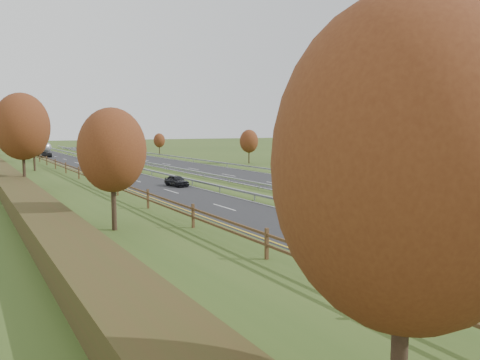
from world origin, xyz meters
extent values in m
plane|color=#354D1B|center=(8.00, 55.00, 0.00)|extent=(400.00, 400.00, 0.00)
cube|color=black|center=(0.00, 60.00, 0.02)|extent=(10.50, 200.00, 0.04)
cube|color=black|center=(16.50, 60.00, 0.02)|extent=(10.50, 200.00, 0.04)
cube|color=black|center=(-3.75, 60.00, 0.02)|extent=(3.00, 200.00, 0.04)
cube|color=silver|center=(-5.05, 60.00, 0.05)|extent=(0.15, 200.00, 0.01)
cube|color=gold|center=(-2.25, 60.00, 0.05)|extent=(0.15, 200.00, 0.01)
cube|color=silver|center=(5.05, 60.00, 0.05)|extent=(0.15, 200.00, 0.01)
cube|color=silver|center=(11.45, 60.00, 0.05)|extent=(0.15, 200.00, 0.01)
cube|color=silver|center=(21.55, 60.00, 0.05)|extent=(0.15, 200.00, 0.01)
cube|color=silver|center=(1.25, 11.00, 0.05)|extent=(0.15, 4.00, 0.01)
cube|color=silver|center=(15.25, 11.00, 0.05)|extent=(0.15, 4.00, 0.01)
cube|color=silver|center=(1.25, 23.00, 0.05)|extent=(0.15, 4.00, 0.01)
cube|color=silver|center=(15.25, 23.00, 0.05)|extent=(0.15, 4.00, 0.01)
cube|color=silver|center=(1.25, 35.00, 0.05)|extent=(0.15, 4.00, 0.01)
cube|color=silver|center=(15.25, 35.00, 0.05)|extent=(0.15, 4.00, 0.01)
cube|color=silver|center=(1.25, 47.00, 0.05)|extent=(0.15, 4.00, 0.01)
cube|color=silver|center=(15.25, 47.00, 0.05)|extent=(0.15, 4.00, 0.01)
cube|color=silver|center=(1.25, 59.00, 0.05)|extent=(0.15, 4.00, 0.01)
cube|color=silver|center=(15.25, 59.00, 0.05)|extent=(0.15, 4.00, 0.01)
cube|color=silver|center=(1.25, 71.00, 0.05)|extent=(0.15, 4.00, 0.01)
cube|color=silver|center=(15.25, 71.00, 0.05)|extent=(0.15, 4.00, 0.01)
cube|color=silver|center=(1.25, 83.00, 0.05)|extent=(0.15, 4.00, 0.01)
cube|color=silver|center=(15.25, 83.00, 0.05)|extent=(0.15, 4.00, 0.01)
cube|color=silver|center=(1.25, 95.00, 0.05)|extent=(0.15, 4.00, 0.01)
cube|color=silver|center=(15.25, 95.00, 0.05)|extent=(0.15, 4.00, 0.01)
cube|color=silver|center=(1.25, 107.00, 0.05)|extent=(0.15, 4.00, 0.01)
cube|color=silver|center=(15.25, 107.00, 0.05)|extent=(0.15, 4.00, 0.01)
cube|color=silver|center=(1.25, 119.00, 0.05)|extent=(0.15, 4.00, 0.01)
cube|color=silver|center=(15.25, 119.00, 0.05)|extent=(0.15, 4.00, 0.01)
cube|color=silver|center=(1.25, 131.00, 0.05)|extent=(0.15, 4.00, 0.01)
cube|color=silver|center=(15.25, 131.00, 0.05)|extent=(0.15, 4.00, 0.01)
cube|color=silver|center=(1.25, 143.00, 0.05)|extent=(0.15, 4.00, 0.01)
cube|color=silver|center=(15.25, 143.00, 0.05)|extent=(0.15, 4.00, 0.01)
cube|color=silver|center=(1.25, 155.00, 0.05)|extent=(0.15, 4.00, 0.01)
cube|color=silver|center=(15.25, 155.00, 0.05)|extent=(0.15, 4.00, 0.01)
cube|color=#354D1B|center=(-13.00, 60.00, 1.00)|extent=(12.00, 200.00, 2.00)
cube|color=#422B19|center=(-8.50, 60.00, 2.55)|extent=(0.08, 184.00, 0.10)
cube|color=#422B19|center=(-8.50, 60.00, 2.95)|extent=(0.08, 184.00, 0.10)
cube|color=#422B19|center=(-8.50, -4.50, 2.60)|extent=(0.12, 0.12, 1.20)
cube|color=#422B19|center=(-8.50, 2.00, 2.60)|extent=(0.12, 0.12, 1.20)
cube|color=#422B19|center=(-8.50, 8.50, 2.60)|extent=(0.12, 0.12, 1.20)
cube|color=#422B19|center=(-8.50, 15.00, 2.60)|extent=(0.12, 0.12, 1.20)
cube|color=#422B19|center=(-8.50, 21.50, 2.60)|extent=(0.12, 0.12, 1.20)
cube|color=#422B19|center=(-8.50, 28.00, 2.60)|extent=(0.12, 0.12, 1.20)
cube|color=#422B19|center=(-8.50, 34.50, 2.60)|extent=(0.12, 0.12, 1.20)
cube|color=#422B19|center=(-8.50, 41.00, 2.60)|extent=(0.12, 0.12, 1.20)
cube|color=#422B19|center=(-8.50, 47.50, 2.60)|extent=(0.12, 0.12, 1.20)
cube|color=#422B19|center=(-8.50, 54.00, 2.60)|extent=(0.12, 0.12, 1.20)
cube|color=#422B19|center=(-8.50, 60.50, 2.60)|extent=(0.12, 0.12, 1.20)
cube|color=#422B19|center=(-8.50, 67.00, 2.60)|extent=(0.12, 0.12, 1.20)
cube|color=#422B19|center=(-8.50, 73.50, 2.60)|extent=(0.12, 0.12, 1.20)
cube|color=#422B19|center=(-8.50, 80.00, 2.60)|extent=(0.12, 0.12, 1.20)
cube|color=#422B19|center=(-8.50, 86.50, 2.60)|extent=(0.12, 0.12, 1.20)
cube|color=#422B19|center=(-8.50, 93.00, 2.60)|extent=(0.12, 0.12, 1.20)
cube|color=#422B19|center=(-8.50, 99.50, 2.60)|extent=(0.12, 0.12, 1.20)
cube|color=#422B19|center=(-8.50, 106.00, 2.60)|extent=(0.12, 0.12, 1.20)
cube|color=#422B19|center=(-8.50, 112.50, 2.60)|extent=(0.12, 0.12, 1.20)
cube|color=#422B19|center=(-8.50, 119.00, 2.60)|extent=(0.12, 0.12, 1.20)
cube|color=#422B19|center=(-8.50, 125.50, 2.60)|extent=(0.12, 0.12, 1.20)
cube|color=#422B19|center=(-8.50, 132.00, 2.60)|extent=(0.12, 0.12, 1.20)
cube|color=#422B19|center=(-8.50, 138.50, 2.60)|extent=(0.12, 0.12, 1.20)
cube|color=gray|center=(5.70, 60.00, 0.62)|extent=(0.32, 200.00, 0.18)
cube|color=gray|center=(5.70, 4.00, 0.28)|extent=(0.10, 0.14, 0.56)
cube|color=gray|center=(5.70, 11.00, 0.28)|extent=(0.10, 0.14, 0.56)
cube|color=gray|center=(5.70, 18.00, 0.28)|extent=(0.10, 0.14, 0.56)
cube|color=gray|center=(5.70, 25.00, 0.28)|extent=(0.10, 0.14, 0.56)
cube|color=gray|center=(5.70, 32.00, 0.28)|extent=(0.10, 0.14, 0.56)
cube|color=gray|center=(5.70, 39.00, 0.28)|extent=(0.10, 0.14, 0.56)
cube|color=gray|center=(5.70, 46.00, 0.28)|extent=(0.10, 0.14, 0.56)
cube|color=gray|center=(5.70, 53.00, 0.28)|extent=(0.10, 0.14, 0.56)
cube|color=gray|center=(5.70, 60.00, 0.28)|extent=(0.10, 0.14, 0.56)
cube|color=gray|center=(5.70, 67.00, 0.28)|extent=(0.10, 0.14, 0.56)
cube|color=gray|center=(5.70, 74.00, 0.28)|extent=(0.10, 0.14, 0.56)
cube|color=gray|center=(5.70, 81.00, 0.28)|extent=(0.10, 0.14, 0.56)
cube|color=gray|center=(5.70, 88.00, 0.28)|extent=(0.10, 0.14, 0.56)
cube|color=gray|center=(5.70, 95.00, 0.28)|extent=(0.10, 0.14, 0.56)
cube|color=gray|center=(5.70, 102.00, 0.28)|extent=(0.10, 0.14, 0.56)
cube|color=gray|center=(5.70, 109.00, 0.28)|extent=(0.10, 0.14, 0.56)
cube|color=gray|center=(5.70, 116.00, 0.28)|extent=(0.10, 0.14, 0.56)
cube|color=gray|center=(5.70, 123.00, 0.28)|extent=(0.10, 0.14, 0.56)
cube|color=gray|center=(5.70, 130.00, 0.28)|extent=(0.10, 0.14, 0.56)
cube|color=gray|center=(5.70, 137.00, 0.28)|extent=(0.10, 0.14, 0.56)
cube|color=gray|center=(5.70, 144.00, 0.28)|extent=(0.10, 0.14, 0.56)
cube|color=gray|center=(5.70, 151.00, 0.28)|extent=(0.10, 0.14, 0.56)
cube|color=gray|center=(5.70, 158.00, 0.28)|extent=(0.10, 0.14, 0.56)
cube|color=gray|center=(10.80, 60.00, 0.62)|extent=(0.32, 200.00, 0.18)
cube|color=gray|center=(10.80, 11.00, 0.28)|extent=(0.10, 0.14, 0.56)
cube|color=gray|center=(10.80, 18.00, 0.28)|extent=(0.10, 0.14, 0.56)
cube|color=gray|center=(10.80, 25.00, 0.28)|extent=(0.10, 0.14, 0.56)
cube|color=gray|center=(10.80, 32.00, 0.28)|extent=(0.10, 0.14, 0.56)
cube|color=gray|center=(10.80, 39.00, 0.28)|extent=(0.10, 0.14, 0.56)
cube|color=gray|center=(10.80, 46.00, 0.28)|extent=(0.10, 0.14, 0.56)
cube|color=gray|center=(10.80, 53.00, 0.28)|extent=(0.10, 0.14, 0.56)
cube|color=gray|center=(10.80, 60.00, 0.28)|extent=(0.10, 0.14, 0.56)
cube|color=gray|center=(10.80, 67.00, 0.28)|extent=(0.10, 0.14, 0.56)
cube|color=gray|center=(10.80, 74.00, 0.28)|extent=(0.10, 0.14, 0.56)
cube|color=gray|center=(10.80, 81.00, 0.28)|extent=(0.10, 0.14, 0.56)
cube|color=gray|center=(10.80, 88.00, 0.28)|extent=(0.10, 0.14, 0.56)
cube|color=gray|center=(10.80, 95.00, 0.28)|extent=(0.10, 0.14, 0.56)
cube|color=gray|center=(10.80, 102.00, 0.28)|extent=(0.10, 0.14, 0.56)
cube|color=gray|center=(10.80, 109.00, 0.28)|extent=(0.10, 0.14, 0.56)
cube|color=gray|center=(10.80, 116.00, 0.28)|extent=(0.10, 0.14, 0.56)
cube|color=gray|center=(10.80, 123.00, 0.28)|extent=(0.10, 0.14, 0.56)
cube|color=gray|center=(10.80, 130.00, 0.28)|extent=(0.10, 0.14, 0.56)
cube|color=gray|center=(10.80, 137.00, 0.28)|extent=(0.10, 0.14, 0.56)
cube|color=gray|center=(10.80, 144.00, 0.28)|extent=(0.10, 0.14, 0.56)
cube|color=gray|center=(10.80, 151.00, 0.28)|extent=(0.10, 0.14, 0.56)
cube|color=gray|center=(10.80, 158.00, 0.28)|extent=(0.10, 0.14, 0.56)
cube|color=gray|center=(22.30, 60.00, 0.62)|extent=(0.32, 200.00, 0.18)
cube|color=gray|center=(22.30, 18.00, 0.28)|extent=(0.10, 0.14, 0.56)
cube|color=gray|center=(22.30, 32.00, 0.28)|extent=(0.10, 0.14, 0.56)
cube|color=gray|center=(22.30, 46.00, 0.28)|extent=(0.10, 0.14, 0.56)
cube|color=gray|center=(22.30, 60.00, 0.28)|extent=(0.10, 0.14, 0.56)
cube|color=gray|center=(22.30, 74.00, 0.28)|extent=(0.10, 0.14, 0.56)
cube|color=gray|center=(22.30, 88.00, 0.28)|extent=(0.10, 0.14, 0.56)
cube|color=gray|center=(22.30, 102.00, 0.28)|extent=(0.10, 0.14, 0.56)
cube|color=gray|center=(22.30, 116.00, 0.28)|extent=(0.10, 0.14, 0.56)
cube|color=gray|center=(22.30, 130.00, 0.28)|extent=(0.10, 0.14, 0.56)
cube|color=gray|center=(22.30, 144.00, 0.28)|extent=(0.10, 0.14, 0.56)
cube|color=gray|center=(22.30, 158.00, 0.28)|extent=(0.10, 0.14, 0.56)
ellipsoid|color=#562613|center=(-13.00, -8.00, 6.46)|extent=(3.72, 3.72, 4.65)
cylinder|color=#2D2116|center=(-12.00, 10.00, 3.21)|extent=(0.24, 0.24, 2.43)
ellipsoid|color=#562613|center=(-12.00, 10.00, 5.89)|extent=(3.24, 3.24, 4.05)
cylinder|color=#2D2116|center=(-14.00, 28.00, 3.58)|extent=(0.24, 0.24, 3.15)
ellipsoid|color=#562613|center=(-14.00, 28.00, 7.04)|extent=(4.20, 4.20, 5.25)
cylinder|color=#2D2116|center=(-11.00, 46.00, 3.08)|extent=(0.24, 0.24, 2.16)
ellipsoid|color=#562613|center=(-11.00, 46.00, 5.46)|extent=(2.88, 2.88, 3.60)
cylinder|color=#2D2116|center=(28.00, 25.00, 1.24)|extent=(0.24, 0.24, 2.48)
ellipsoid|color=#562613|center=(28.00, 25.00, 3.96)|extent=(3.30, 3.30, 4.12)
cylinder|color=#2D2116|center=(30.00, 65.00, 1.35)|extent=(0.24, 0.24, 2.70)
ellipsoid|color=#562613|center=(30.00, 65.00, 4.32)|extent=(3.60, 3.60, 4.50)
cylinder|color=#2D2116|center=(27.00, 105.00, 1.12)|extent=(0.24, 0.24, 2.25)
ellipsoid|color=#562613|center=(27.00, 105.00, 3.60)|extent=(3.00, 3.00, 3.75)
cylinder|color=#2D2116|center=(32.00, 140.00, 1.46)|extent=(0.24, 0.24, 2.93)
ellipsoid|color=#562613|center=(32.00, 140.00, 4.68)|extent=(3.90, 3.90, 4.88)
cube|color=black|center=(0.47, 2.99, 1.74)|extent=(2.50, 2.40, 2.50)
cube|color=gray|center=(0.47, 4.09, 0.94)|extent=(2.50, 0.30, 0.50)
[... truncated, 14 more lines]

